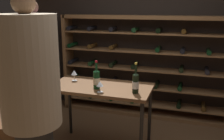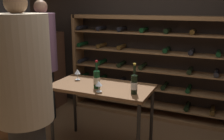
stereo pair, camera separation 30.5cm
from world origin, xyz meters
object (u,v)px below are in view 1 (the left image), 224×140
at_px(wine_glass_stemmed_center, 74,73).
at_px(wine_rack, 156,68).
at_px(tasting_table, 101,93).
at_px(wine_bottle_gold_foil, 97,79).
at_px(person_bystander_dark_jacket, 31,99).
at_px(display_cabinet, 40,71).
at_px(wine_crate, 14,133).
at_px(person_bystander_red_print, 35,57).
at_px(wine_glass_stemmed_right, 100,84).
at_px(wine_bottle_black_capsule, 136,83).

bearing_deg(wine_glass_stemmed_center, wine_rack, 52.17).
height_order(tasting_table, wine_bottle_gold_foil, wine_bottle_gold_foil).
relative_size(person_bystander_dark_jacket, wine_bottle_gold_foil, 5.74).
height_order(display_cabinet, wine_glass_stemmed_center, display_cabinet).
bearing_deg(wine_crate, wine_glass_stemmed_center, 21.79).
bearing_deg(person_bystander_red_print, wine_glass_stemmed_right, 2.65).
xyz_separation_m(person_bystander_dark_jacket, wine_bottle_gold_foil, (0.21, 1.02, -0.09)).
bearing_deg(person_bystander_dark_jacket, wine_rack, 3.99).
height_order(wine_rack, person_bystander_dark_jacket, person_bystander_dark_jacket).
xyz_separation_m(wine_glass_stemmed_right, wine_glass_stemmed_center, (-0.49, 0.34, 0.01)).
distance_m(wine_rack, wine_bottle_gold_foil, 1.53).
height_order(tasting_table, display_cabinet, display_cabinet).
bearing_deg(display_cabinet, wine_glass_stemmed_right, -37.65).
distance_m(tasting_table, wine_bottle_black_capsule, 0.55).
bearing_deg(wine_bottle_gold_foil, wine_glass_stemmed_center, 151.42).
bearing_deg(wine_bottle_black_capsule, display_cabinet, 150.05).
xyz_separation_m(wine_bottle_black_capsule, wine_glass_stemmed_center, (-0.90, 0.24, -0.02)).
xyz_separation_m(wine_rack, tasting_table, (-0.52, -1.31, -0.06)).
bearing_deg(person_bystander_red_print, wine_bottle_gold_foil, 5.00).
bearing_deg(wine_rack, wine_crate, -138.73).
distance_m(person_bystander_dark_jacket, person_bystander_red_print, 1.97).
xyz_separation_m(person_bystander_red_print, wine_bottle_black_capsule, (1.78, -0.64, -0.07)).
distance_m(person_bystander_dark_jacket, wine_glass_stemmed_center, 1.26).
xyz_separation_m(tasting_table, wine_crate, (-1.22, -0.22, -0.67)).
distance_m(tasting_table, wine_crate, 1.41).
distance_m(wine_glass_stemmed_right, wine_glass_stemmed_center, 0.60).
xyz_separation_m(person_bystander_red_print, wine_glass_stemmed_right, (1.37, -0.74, -0.10)).
bearing_deg(wine_bottle_gold_foil, person_bystander_red_print, 154.01).
distance_m(display_cabinet, wine_glass_stemmed_center, 1.56).
distance_m(person_bystander_dark_jacket, wine_bottle_gold_foil, 1.04).
relative_size(display_cabinet, wine_bottle_gold_foil, 4.05).
relative_size(display_cabinet, wine_bottle_black_capsule, 3.90).
height_order(wine_rack, person_bystander_red_print, person_bystander_red_print).
height_order(person_bystander_dark_jacket, wine_glass_stemmed_center, person_bystander_dark_jacket).
bearing_deg(person_bystander_dark_jacket, wine_bottle_black_capsule, -14.08).
xyz_separation_m(tasting_table, person_bystander_red_print, (-1.30, 0.51, 0.29)).
distance_m(wine_bottle_black_capsule, wine_glass_stemmed_center, 0.93).
relative_size(wine_rack, tasting_table, 2.63).
xyz_separation_m(display_cabinet, wine_bottle_black_capsule, (2.09, -1.21, 0.32)).
relative_size(person_bystander_red_print, wine_glass_stemmed_right, 14.83).
relative_size(wine_rack, wine_glass_stemmed_right, 25.45).
bearing_deg(wine_glass_stemmed_right, wine_bottle_black_capsule, 13.52).
relative_size(wine_rack, wine_glass_stemmed_center, 23.08).
xyz_separation_m(wine_rack, wine_glass_stemmed_center, (-0.94, -1.21, 0.14)).
xyz_separation_m(tasting_table, wine_bottle_black_capsule, (0.48, -0.14, 0.22)).
bearing_deg(display_cabinet, person_bystander_dark_jacket, -57.70).
bearing_deg(wine_bottle_black_capsule, wine_glass_stemmed_right, -166.48).
distance_m(wine_rack, person_bystander_dark_jacket, 2.57).
height_order(person_bystander_dark_jacket, display_cabinet, person_bystander_dark_jacket).
xyz_separation_m(wine_rack, wine_bottle_black_capsule, (-0.04, -1.45, 0.16)).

